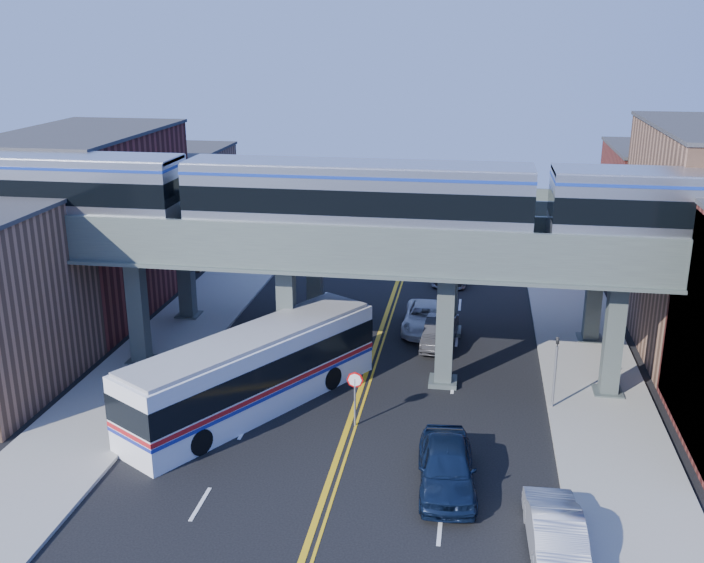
% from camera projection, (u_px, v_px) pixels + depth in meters
% --- Properties ---
extents(ground, '(120.00, 120.00, 0.00)m').
position_uv_depth(ground, '(337.00, 459.00, 32.58)').
color(ground, black).
rests_on(ground, ground).
extents(sidewalk_west, '(5.00, 70.00, 0.16)m').
position_uv_depth(sidewalk_west, '(166.00, 348.00, 43.68)').
color(sidewalk_west, gray).
rests_on(sidewalk_west, ground).
extents(sidewalk_east, '(5.00, 70.00, 0.16)m').
position_uv_depth(sidewalk_east, '(591.00, 376.00, 40.20)').
color(sidewalk_east, gray).
rests_on(sidewalk_east, ground).
extents(building_west_b, '(8.00, 14.00, 11.00)m').
position_uv_depth(building_west_b, '(89.00, 223.00, 48.70)').
color(building_west_b, maroon).
rests_on(building_west_b, ground).
extents(building_west_c, '(8.00, 10.00, 8.00)m').
position_uv_depth(building_west_c, '(170.00, 203.00, 61.37)').
color(building_west_c, '#8B6048').
rests_on(building_west_c, ground).
extents(building_east_c, '(8.00, 10.00, 9.00)m').
position_uv_depth(building_east_c, '(665.00, 214.00, 55.61)').
color(building_east_c, maroon).
rests_on(building_east_c, ground).
extents(mural_panel, '(0.10, 9.50, 9.50)m').
position_uv_depth(mural_panel, '(696.00, 338.00, 32.66)').
color(mural_panel, teal).
rests_on(mural_panel, ground).
extents(elevated_viaduct_near, '(52.00, 3.60, 7.40)m').
position_uv_depth(elevated_viaduct_near, '(365.00, 257.00, 38.09)').
color(elevated_viaduct_near, '#424C4A').
rests_on(elevated_viaduct_near, ground).
extents(elevated_viaduct_far, '(52.00, 3.60, 7.40)m').
position_uv_depth(elevated_viaduct_far, '(383.00, 223.00, 44.66)').
color(elevated_viaduct_far, '#424C4A').
rests_on(elevated_viaduct_far, ground).
extents(transit_train, '(50.88, 3.19, 3.73)m').
position_uv_depth(transit_train, '(357.00, 197.00, 37.24)').
color(transit_train, black).
rests_on(transit_train, elevated_viaduct_near).
extents(stop_sign, '(0.76, 0.09, 2.63)m').
position_uv_depth(stop_sign, '(355.00, 390.00, 34.80)').
color(stop_sign, slate).
rests_on(stop_sign, ground).
extents(traffic_signal, '(0.15, 0.18, 4.10)m').
position_uv_depth(traffic_signal, '(556.00, 365.00, 36.11)').
color(traffic_signal, slate).
rests_on(traffic_signal, ground).
extents(transit_bus, '(9.77, 13.36, 3.55)m').
position_uv_depth(transit_bus, '(254.00, 372.00, 36.46)').
color(transit_bus, white).
rests_on(transit_bus, ground).
extents(car_lane_a, '(2.62, 5.60, 1.85)m').
position_uv_depth(car_lane_a, '(447.00, 466.00, 30.30)').
color(car_lane_a, black).
rests_on(car_lane_a, ground).
extents(car_lane_b, '(2.01, 4.75, 1.53)m').
position_uv_depth(car_lane_b, '(440.00, 332.00, 44.08)').
color(car_lane_b, '#2D2D2F').
rests_on(car_lane_b, ground).
extents(car_lane_c, '(2.48, 5.37, 1.49)m').
position_uv_depth(car_lane_c, '(425.00, 318.00, 46.32)').
color(car_lane_c, silver).
rests_on(car_lane_c, ground).
extents(car_lane_d, '(2.82, 6.03, 1.70)m').
position_uv_depth(car_lane_d, '(453.00, 267.00, 55.69)').
color(car_lane_d, '#A0A0A5').
rests_on(car_lane_d, ground).
extents(car_parked_curb, '(1.96, 5.06, 1.64)m').
position_uv_depth(car_parked_curb, '(554.00, 528.00, 26.75)').
color(car_parked_curb, '#ADAEB2').
rests_on(car_parked_curb, ground).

